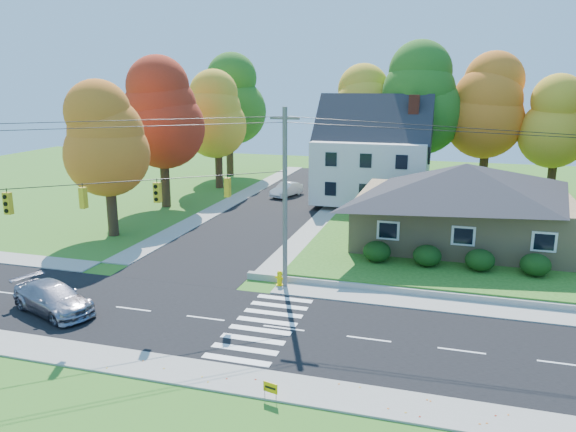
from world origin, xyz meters
name	(u,v)px	position (x,y,z in m)	size (l,w,h in m)	color
ground	(284,329)	(0.00, 0.00, 0.00)	(120.00, 120.00, 0.00)	#3D7923
road_main	(284,328)	(0.00, 0.00, 0.01)	(90.00, 8.00, 0.02)	black
road_cross	(283,204)	(-8.00, 26.00, 0.01)	(8.00, 44.00, 0.02)	black
sidewalk_north	(310,291)	(0.00, 5.00, 0.04)	(90.00, 2.00, 0.08)	#9C9A90
sidewalk_south	(246,381)	(0.00, -5.00, 0.04)	(90.00, 2.00, 0.08)	#9C9A90
lawn	(530,231)	(13.00, 21.00, 0.25)	(30.00, 30.00, 0.50)	#3D7923
ranch_house	(464,202)	(8.00, 16.00, 3.27)	(14.60, 10.60, 5.40)	tan
colonial_house	(373,156)	(0.04, 28.00, 4.58)	(10.40, 8.40, 9.60)	silver
hedge_row	(453,258)	(7.50, 9.80, 1.14)	(10.70, 1.70, 1.27)	#163A10
traffic_infrastructure	(289,215)	(-0.15, 1.35, 5.15)	(38.10, 10.66, 10.00)	#666059
tree_lot_0	(362,111)	(-2.00, 34.00, 8.31)	(6.72, 6.72, 12.51)	#3F2A19
tree_lot_1	(423,99)	(4.00, 33.00, 9.61)	(7.84, 7.84, 14.60)	#3F2A19
tree_lot_2	(489,106)	(10.00, 34.00, 8.96)	(7.28, 7.28, 13.56)	#3F2A19
tree_lot_3	(558,122)	(16.00, 33.00, 7.65)	(6.16, 6.16, 11.47)	#3F2A19
tree_west_0	(107,140)	(-17.00, 12.00, 7.15)	(6.16, 6.16, 11.47)	#3F2A19
tree_west_1	(162,113)	(-18.00, 22.00, 8.46)	(7.28, 7.28, 13.56)	#3F2A19
tree_west_2	(217,115)	(-17.00, 32.00, 7.81)	(6.72, 6.72, 12.51)	#3F2A19
tree_west_3	(228,99)	(-19.00, 40.00, 9.11)	(7.84, 7.84, 14.60)	#3F2A19
silver_sedan	(53,298)	(-11.61, -1.45, 0.76)	(2.07, 5.08, 1.48)	#918F9F
white_car	(287,190)	(-8.67, 29.52, 0.71)	(1.45, 4.16, 1.37)	silver
fire_hydrant	(280,279)	(-1.83, 5.23, 0.44)	(0.53, 0.41, 0.93)	#FFD800
yard_sign	(270,388)	(1.31, -5.98, 0.53)	(0.58, 0.17, 0.74)	black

